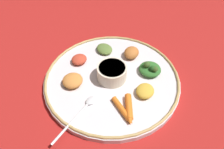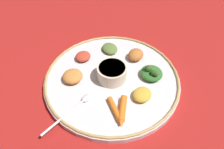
{
  "view_description": "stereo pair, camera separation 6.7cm",
  "coord_description": "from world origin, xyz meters",
  "px_view_note": "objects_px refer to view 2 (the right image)",
  "views": [
    {
      "loc": [
        -0.04,
        0.46,
        0.52
      ],
      "look_at": [
        0.0,
        0.0,
        0.03
      ],
      "focal_mm": 34.29,
      "sensor_mm": 36.0,
      "label": 1
    },
    {
      "loc": [
        -0.11,
        0.45,
        0.52
      ],
      "look_at": [
        0.0,
        0.0,
        0.03
      ],
      "focal_mm": 34.29,
      "sensor_mm": 36.0,
      "label": 2
    }
  ],
  "objects_px": {
    "carrot_near_spoon": "(116,111)",
    "carrot_outer": "(122,110)",
    "greens_pile": "(151,73)",
    "center_bowl": "(112,72)",
    "spoon": "(75,107)"
  },
  "relations": [
    {
      "from": "greens_pile",
      "to": "carrot_outer",
      "type": "relative_size",
      "value": 1.04
    },
    {
      "from": "spoon",
      "to": "greens_pile",
      "type": "bearing_deg",
      "value": -138.04
    },
    {
      "from": "greens_pile",
      "to": "carrot_near_spoon",
      "type": "bearing_deg",
      "value": 63.78
    },
    {
      "from": "carrot_outer",
      "to": "greens_pile",
      "type": "bearing_deg",
      "value": -111.48
    },
    {
      "from": "greens_pile",
      "to": "carrot_outer",
      "type": "xyz_separation_m",
      "value": [
        0.06,
        0.16,
        -0.01
      ]
    },
    {
      "from": "carrot_near_spoon",
      "to": "carrot_outer",
      "type": "xyz_separation_m",
      "value": [
        -0.02,
        -0.01,
        0.0
      ]
    },
    {
      "from": "center_bowl",
      "to": "carrot_outer",
      "type": "xyz_separation_m",
      "value": [
        -0.06,
        0.12,
        -0.02
      ]
    },
    {
      "from": "greens_pile",
      "to": "center_bowl",
      "type": "bearing_deg",
      "value": 16.63
    },
    {
      "from": "center_bowl",
      "to": "spoon",
      "type": "bearing_deg",
      "value": 62.07
    },
    {
      "from": "center_bowl",
      "to": "carrot_near_spoon",
      "type": "xyz_separation_m",
      "value": [
        -0.04,
        0.13,
        -0.02
      ]
    },
    {
      "from": "carrot_near_spoon",
      "to": "carrot_outer",
      "type": "height_order",
      "value": "carrot_outer"
    },
    {
      "from": "center_bowl",
      "to": "carrot_near_spoon",
      "type": "bearing_deg",
      "value": 107.93
    },
    {
      "from": "center_bowl",
      "to": "spoon",
      "type": "xyz_separation_m",
      "value": [
        0.07,
        0.14,
        -0.02
      ]
    },
    {
      "from": "spoon",
      "to": "center_bowl",
      "type": "bearing_deg",
      "value": -117.93
    },
    {
      "from": "center_bowl",
      "to": "carrot_near_spoon",
      "type": "distance_m",
      "value": 0.13
    }
  ]
}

